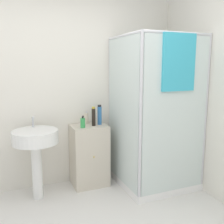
# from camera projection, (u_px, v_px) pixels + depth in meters

# --- Properties ---
(wall_back) EXTENTS (6.40, 0.06, 2.50)m
(wall_back) POSITION_uv_depth(u_px,v_px,m) (54.00, 91.00, 3.37)
(wall_back) COLOR silver
(wall_back) RESTS_ON ground_plane
(shower_enclosure) EXTENTS (0.93, 0.96, 1.94)m
(shower_enclosure) POSITION_uv_depth(u_px,v_px,m) (153.00, 147.00, 3.40)
(shower_enclosure) COLOR white
(shower_enclosure) RESTS_ON ground_plane
(vanity_cabinet) EXTENTS (0.46, 0.40, 0.80)m
(vanity_cabinet) POSITION_uv_depth(u_px,v_px,m) (89.00, 155.00, 3.46)
(vanity_cabinet) COLOR beige
(vanity_cabinet) RESTS_ON ground_plane
(sink) EXTENTS (0.52, 0.52, 0.97)m
(sink) POSITION_uv_depth(u_px,v_px,m) (36.00, 144.00, 3.04)
(sink) COLOR white
(sink) RESTS_ON ground_plane
(soap_dispenser) EXTENTS (0.06, 0.06, 0.15)m
(soap_dispenser) POSITION_uv_depth(u_px,v_px,m) (83.00, 123.00, 3.26)
(soap_dispenser) COLOR green
(soap_dispenser) RESTS_ON vanity_cabinet
(shampoo_bottle_tall_black) EXTENTS (0.05, 0.05, 0.25)m
(shampoo_bottle_tall_black) POSITION_uv_depth(u_px,v_px,m) (94.00, 116.00, 3.36)
(shampoo_bottle_tall_black) COLOR black
(shampoo_bottle_tall_black) RESTS_ON vanity_cabinet
(shampoo_bottle_blue) EXTENTS (0.05, 0.05, 0.26)m
(shampoo_bottle_blue) POSITION_uv_depth(u_px,v_px,m) (100.00, 115.00, 3.43)
(shampoo_bottle_blue) COLOR #2D66A3
(shampoo_bottle_blue) RESTS_ON vanity_cabinet
(lotion_bottle_white) EXTENTS (0.05, 0.06, 0.17)m
(lotion_bottle_white) POSITION_uv_depth(u_px,v_px,m) (87.00, 118.00, 3.48)
(lotion_bottle_white) COLOR beige
(lotion_bottle_white) RESTS_ON vanity_cabinet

